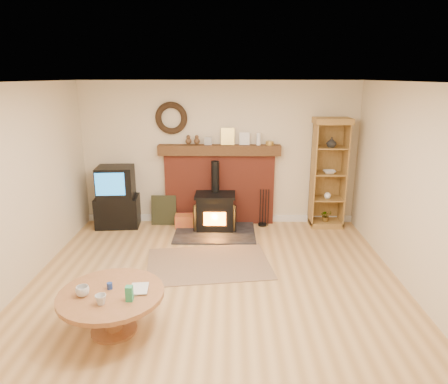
{
  "coord_description": "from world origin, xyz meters",
  "views": [
    {
      "loc": [
        0.19,
        -4.43,
        2.67
      ],
      "look_at": [
        0.11,
        1.0,
        1.08
      ],
      "focal_mm": 32.0,
      "sensor_mm": 36.0,
      "label": 1
    }
  ],
  "objects_px": {
    "tv_unit": "(117,198)",
    "curio_cabinet": "(328,173)",
    "wood_stove": "(215,213)",
    "coffee_table": "(111,300)"
  },
  "relations": [
    {
      "from": "tv_unit",
      "to": "curio_cabinet",
      "type": "distance_m",
      "value": 3.85
    },
    {
      "from": "curio_cabinet",
      "to": "tv_unit",
      "type": "bearing_deg",
      "value": -178.7
    },
    {
      "from": "tv_unit",
      "to": "wood_stove",
      "type": "bearing_deg",
      "value": -6.35
    },
    {
      "from": "wood_stove",
      "to": "coffee_table",
      "type": "bearing_deg",
      "value": -108.43
    },
    {
      "from": "coffee_table",
      "to": "tv_unit",
      "type": "bearing_deg",
      "value": 104.15
    },
    {
      "from": "tv_unit",
      "to": "curio_cabinet",
      "type": "relative_size",
      "value": 0.57
    },
    {
      "from": "wood_stove",
      "to": "curio_cabinet",
      "type": "height_order",
      "value": "curio_cabinet"
    },
    {
      "from": "curio_cabinet",
      "to": "coffee_table",
      "type": "xyz_separation_m",
      "value": [
        -3.02,
        -3.27,
        -0.61
      ]
    },
    {
      "from": "tv_unit",
      "to": "coffee_table",
      "type": "xyz_separation_m",
      "value": [
        0.8,
        -3.18,
        -0.15
      ]
    },
    {
      "from": "wood_stove",
      "to": "coffee_table",
      "type": "distance_m",
      "value": 3.14
    }
  ]
}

